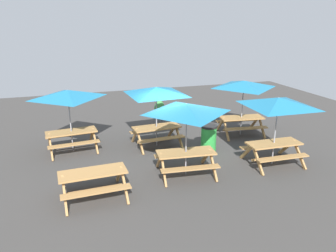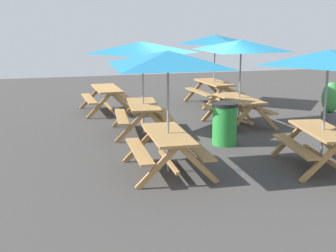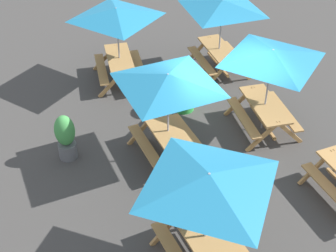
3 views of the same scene
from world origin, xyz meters
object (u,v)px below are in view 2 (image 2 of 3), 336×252
picnic_table_1 (241,52)px  trash_bin_green (225,124)px  picnic_table_3 (143,54)px  picnic_table_5 (107,94)px  potted_plant_0 (330,104)px  picnic_table_0 (215,44)px  picnic_table_4 (328,66)px  picnic_table_2 (168,68)px

picnic_table_1 → trash_bin_green: size_ratio=2.88×
picnic_table_3 → picnic_table_5: size_ratio=1.26×
picnic_table_1 → potted_plant_0: (0.79, 2.27, -1.36)m
picnic_table_0 → trash_bin_green: bearing=-22.9°
picnic_table_3 → trash_bin_green: size_ratio=2.38×
picnic_table_3 → trash_bin_green: (1.51, 1.59, -1.49)m
picnic_table_3 → picnic_table_4: size_ratio=1.00×
picnic_table_5 → picnic_table_3: bearing=7.9°
picnic_table_5 → picnic_table_2: bearing=1.0°
picnic_table_2 → potted_plant_0: (-2.46, 5.11, -1.36)m
picnic_table_2 → potted_plant_0: bearing=117.5°
picnic_table_0 → picnic_table_2: same height
picnic_table_5 → potted_plant_0: bearing=55.0°
picnic_table_5 → trash_bin_green: size_ratio=1.89×
picnic_table_0 → picnic_table_1: 3.15m
trash_bin_green → picnic_table_5: bearing=-154.2°
picnic_table_2 → trash_bin_green: picnic_table_2 is taller
picnic_table_1 → potted_plant_0: 2.76m
picnic_table_0 → picnic_table_2: (6.37, -3.28, 0.00)m
picnic_table_5 → trash_bin_green: (4.39, 2.12, -0.07)m
picnic_table_5 → potted_plant_0: size_ratio=1.54×
picnic_table_5 → trash_bin_green: 4.88m
picnic_table_0 → picnic_table_4: bearing=-7.9°
potted_plant_0 → picnic_table_5: bearing=-122.5°
picnic_table_2 → picnic_table_5: picnic_table_2 is taller
picnic_table_2 → picnic_table_3: size_ratio=1.21×
picnic_table_3 → picnic_table_2: bearing=2.7°
picnic_table_1 → picnic_table_4: size_ratio=1.21×
picnic_table_3 → trash_bin_green: 2.65m
picnic_table_2 → trash_bin_green: (-1.56, 1.76, -1.49)m
picnic_table_2 → picnic_table_4: 3.02m
picnic_table_4 → picnic_table_5: bearing=-144.9°
picnic_table_4 → trash_bin_green: (-2.05, -1.22, -1.49)m
picnic_table_0 → picnic_table_4: (6.86, -0.30, 0.00)m
potted_plant_0 → picnic_table_0: bearing=-154.9°
picnic_table_1 → picnic_table_5: bearing=-134.2°
trash_bin_green → picnic_table_1: bearing=147.4°
picnic_table_5 → trash_bin_green: bearing=23.3°
trash_bin_green → potted_plant_0: size_ratio=0.81×
picnic_table_0 → picnic_table_3: same height
picnic_table_3 → picnic_table_4: 4.54m
picnic_table_1 → picnic_table_5: (-2.71, -3.20, -1.43)m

